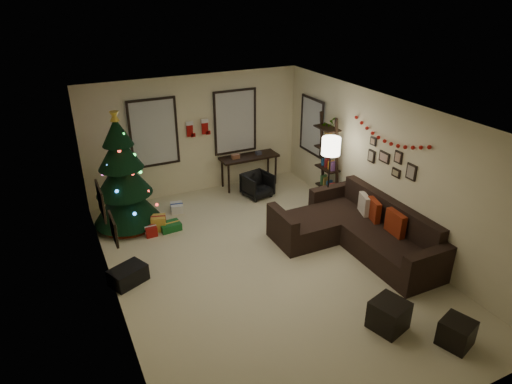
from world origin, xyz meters
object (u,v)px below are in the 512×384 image
desk (249,159)px  desk_chair (258,185)px  sofa (356,231)px  christmas_tree (123,180)px  bookshelf (328,162)px

desk → desk_chair: desk is taller
desk_chair → sofa: bearing=-86.7°
christmas_tree → sofa: christmas_tree is taller
desk → bookshelf: 2.01m
bookshelf → desk_chair: bearing=140.5°
christmas_tree → bookshelf: size_ratio=1.20×
sofa → desk: sofa is taller
desk → desk_chair: 0.76m
sofa → desk: size_ratio=2.09×
sofa → desk_chair: size_ratio=5.22×
sofa → bookshelf: size_ratio=1.43×
christmas_tree → bookshelf: bearing=-12.3°
desk → bookshelf: bookshelf is taller
sofa → desk_chair: 2.80m
christmas_tree → desk_chair: christmas_tree is taller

